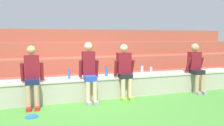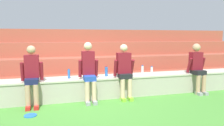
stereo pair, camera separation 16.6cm
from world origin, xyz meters
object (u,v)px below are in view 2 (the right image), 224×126
water_bottle_near_left (142,70)px  person_center (124,70)px  water_bottle_near_right (69,74)px  water_bottle_mid_right (106,71)px  person_right_of_center (197,66)px  person_far_left (32,75)px  water_bottle_center_gap (152,70)px  person_left_of_center (89,70)px  frisbee (30,115)px

water_bottle_near_left → person_center: bearing=-155.9°
water_bottle_near_right → water_bottle_mid_right: water_bottle_mid_right is taller
person_right_of_center → person_far_left: bearing=179.7°
water_bottle_center_gap → water_bottle_mid_right: (-1.32, -0.03, 0.03)m
person_far_left → person_left_of_center: person_left_of_center is taller
water_bottle_near_left → person_left_of_center: bearing=-170.7°
person_far_left → frisbee: size_ratio=5.59×
water_bottle_mid_right → water_bottle_near_left: bearing=-2.5°
person_center → frisbee: (-2.20, -0.63, -0.74)m
person_center → water_bottle_mid_right: bearing=140.8°
water_bottle_center_gap → frisbee: size_ratio=0.85×
person_left_of_center → person_center: bearing=-1.7°
person_far_left → water_bottle_mid_right: (1.80, 0.31, -0.06)m
person_center → frisbee: 2.40m
person_center → water_bottle_near_right: 1.39m
person_far_left → water_bottle_near_left: (2.81, 0.27, -0.06)m
person_far_left → person_left_of_center: bearing=0.9°
water_bottle_center_gap → person_far_left: bearing=-173.8°
person_far_left → water_bottle_near_right: person_far_left is taller
person_center → water_bottle_near_left: size_ratio=5.33×
person_center → water_bottle_near_left: 0.68m
water_bottle_mid_right → frisbee: (-1.81, -0.94, -0.66)m
person_left_of_center → person_right_of_center: 3.04m
water_bottle_center_gap → water_bottle_near_left: size_ratio=0.80×
person_far_left → water_bottle_near_left: person_far_left is taller
person_center → water_bottle_mid_right: (-0.39, 0.32, -0.07)m
water_bottle_mid_right → person_far_left: bearing=-170.2°
person_right_of_center → water_bottle_near_left: bearing=169.2°
water_bottle_near_right → water_bottle_mid_right: bearing=1.8°
water_bottle_near_left → water_bottle_near_right: bearing=179.6°
water_bottle_near_right → person_far_left: bearing=-161.4°
person_left_of_center → water_bottle_center_gap: bearing=9.9°
person_far_left → water_bottle_near_right: (0.84, 0.28, -0.08)m
person_left_of_center → person_right_of_center: person_left_of_center is taller
person_left_of_center → water_bottle_near_left: bearing=9.3°
person_center → water_bottle_mid_right: 0.51m
person_right_of_center → water_bottle_mid_right: person_right_of_center is taller
person_left_of_center → person_right_of_center: bearing=-0.8°
person_far_left → water_bottle_mid_right: size_ratio=5.04×
person_center → water_bottle_near_left: bearing=24.1°
water_bottle_near_right → water_bottle_near_left: water_bottle_near_left is taller
person_center → frisbee: person_center is taller
person_right_of_center → water_bottle_near_right: person_right_of_center is taller
person_left_of_center → frisbee: bearing=-153.3°
person_right_of_center → water_bottle_near_left: person_right_of_center is taller
person_left_of_center → water_bottle_mid_right: size_ratio=5.28×
person_right_of_center → frisbee: 4.44m
water_bottle_mid_right → frisbee: water_bottle_mid_right is taller
person_center → person_right_of_center: person_center is taller
person_far_left → water_bottle_center_gap: (3.12, 0.34, -0.09)m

